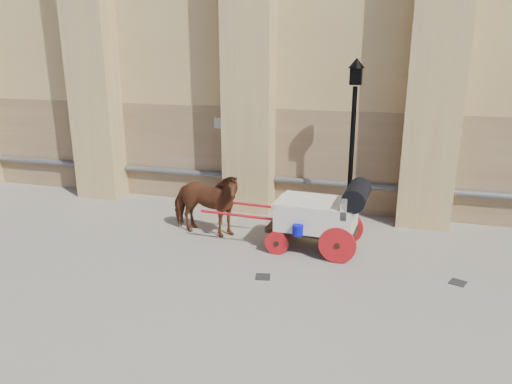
% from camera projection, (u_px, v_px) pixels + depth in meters
% --- Properties ---
extents(ground, '(90.00, 90.00, 0.00)m').
position_uv_depth(ground, '(247.00, 260.00, 11.61)').
color(ground, slate).
rests_on(ground, ground).
extents(horse, '(2.15, 1.15, 1.75)m').
position_uv_depth(horse, '(205.00, 203.00, 12.89)').
color(horse, brown).
rests_on(horse, ground).
extents(carriage, '(4.08, 1.47, 1.76)m').
position_uv_depth(carriage, '(322.00, 213.00, 11.90)').
color(carriage, black).
rests_on(carriage, ground).
extents(street_lamp, '(0.42, 0.42, 4.49)m').
position_uv_depth(street_lamp, '(352.00, 140.00, 13.06)').
color(street_lamp, black).
rests_on(street_lamp, ground).
extents(drain_grate_near, '(0.37, 0.37, 0.01)m').
position_uv_depth(drain_grate_near, '(263.00, 277.00, 10.80)').
color(drain_grate_near, black).
rests_on(drain_grate_near, ground).
extents(drain_grate_far, '(0.42, 0.42, 0.01)m').
position_uv_depth(drain_grate_far, '(458.00, 283.00, 10.55)').
color(drain_grate_far, black).
rests_on(drain_grate_far, ground).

